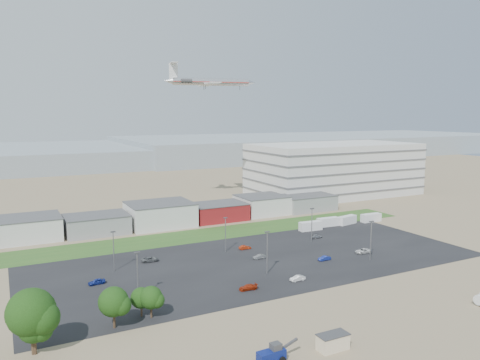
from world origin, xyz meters
TOP-DOWN VIEW (x-y plane):
  - ground at (0.00, 0.00)m, footprint 700.00×700.00m
  - parking_lot at (5.00, 20.00)m, footprint 120.00×50.00m
  - grass_strip at (0.00, 52.00)m, footprint 160.00×16.00m
  - hills_backdrop at (40.00, 315.00)m, footprint 700.00×200.00m
  - building_row at (-17.00, 71.00)m, footprint 170.00×20.00m
  - parking_garage at (90.00, 95.00)m, footprint 80.00×40.00m
  - portable_shed at (-7.53, -27.59)m, footprint 5.43×2.84m
  - telehandler at (-18.85, -26.52)m, footprint 7.47×2.72m
  - box_trailer_a at (37.20, 40.80)m, footprint 8.20×3.03m
  - box_trailer_b at (46.22, 42.92)m, footprint 8.16×2.98m
  - box_trailer_c at (54.25, 42.30)m, footprint 8.31×4.10m
  - box_trailer_d at (64.58, 41.31)m, footprint 7.99×2.77m
  - tree_far_left at (-52.09, -6.35)m, footprint 8.40×8.40m
  - tree_left at (-51.82, -6.55)m, footprint 5.51×5.51m
  - tree_mid at (-38.22, -2.81)m, footprint 5.90×5.90m
  - tree_right at (-32.40, -0.20)m, footprint 4.39×4.39m
  - tree_near at (-30.90, -1.70)m, footprint 4.76×4.76m
  - lightpole_front_l at (-30.58, 8.99)m, footprint 1.20×0.50m
  - lightpole_front_m at (1.74, 9.76)m, footprint 1.26×0.53m
  - lightpole_front_r at (31.93, 6.32)m, footprint 1.27×0.53m
  - lightpole_back_l at (-31.18, 29.39)m, footprint 1.19×0.50m
  - lightpole_back_m at (0.81, 31.50)m, footprint 1.18×0.49m
  - lightpole_back_r at (29.09, 29.06)m, footprint 1.23×0.51m
  - airliner at (27.65, 101.79)m, footprint 45.09×35.05m
  - parked_car_0 at (34.82, 12.30)m, footprint 4.89×2.55m
  - parked_car_1 at (20.98, 11.96)m, footprint 3.68×1.34m
  - parked_car_3 at (-7.41, 2.55)m, footprint 4.35×2.09m
  - parked_car_5 at (-36.94, 21.62)m, footprint 4.01×1.95m
  - parked_car_7 at (6.12, 21.24)m, footprint 3.58×1.29m
  - parked_car_8 at (32.92, 31.55)m, footprint 3.59×1.69m
  - parked_car_9 at (-21.10, 32.38)m, footprint 4.68×2.40m
  - parked_car_11 at (6.83, 31.01)m, footprint 3.61×1.38m
  - parked_car_13 at (5.70, 2.25)m, footprint 3.87×1.46m

SIDE VIEW (x-z plane):
  - ground at x=0.00m, z-range 0.00..0.00m
  - parking_lot at x=5.00m, z-range 0.00..0.01m
  - grass_strip at x=0.00m, z-range 0.00..0.02m
  - parked_car_7 at x=6.12m, z-range 0.00..1.17m
  - parked_car_11 at x=6.83m, z-range 0.00..1.18m
  - parked_car_8 at x=32.92m, z-range 0.00..1.19m
  - parked_car_1 at x=20.98m, z-range 0.00..1.21m
  - parked_car_3 at x=-7.41m, z-range 0.00..1.22m
  - parked_car_13 at x=5.70m, z-range 0.00..1.26m
  - parked_car_9 at x=-21.10m, z-range 0.00..1.27m
  - parked_car_0 at x=34.82m, z-range 0.00..1.31m
  - parked_car_5 at x=-36.94m, z-range 0.00..1.32m
  - portable_shed at x=-7.53m, z-range 0.00..2.73m
  - box_trailer_d at x=64.58m, z-range 0.00..2.96m
  - box_trailer_c at x=54.25m, z-range 0.00..2.99m
  - box_trailer_b at x=46.22m, z-range 0.00..3.01m
  - box_trailer_a at x=37.20m, z-range 0.00..3.02m
  - telehandler at x=-18.85m, z-range 0.00..3.08m
  - tree_right at x=-32.40m, z-range 0.00..6.59m
  - tree_near at x=-30.90m, z-range 0.00..7.14m
  - building_row at x=-17.00m, z-range 0.00..8.00m
  - tree_left at x=-51.82m, z-range 0.00..8.26m
  - tree_mid at x=-38.22m, z-range 0.00..8.85m
  - hills_backdrop at x=40.00m, z-range 0.00..9.00m
  - lightpole_back_m at x=0.81m, z-range 0.00..10.00m
  - lightpole_back_l at x=-31.18m, z-range 0.00..10.16m
  - lightpole_front_l at x=-30.58m, z-range 0.00..10.19m
  - lightpole_back_r at x=29.09m, z-range 0.00..10.49m
  - lightpole_front_m at x=1.74m, z-range 0.00..10.72m
  - lightpole_front_r at x=31.93m, z-range 0.00..10.83m
  - tree_far_left at x=-52.09m, z-range 0.00..12.60m
  - parking_garage at x=90.00m, z-range 0.00..25.00m
  - airliner at x=27.65m, z-range 46.97..58.91m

